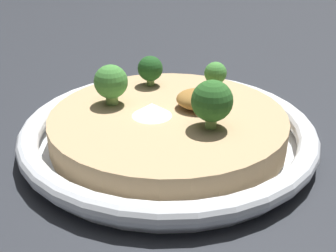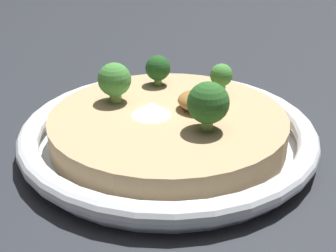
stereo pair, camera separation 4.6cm
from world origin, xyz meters
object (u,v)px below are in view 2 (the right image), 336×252
Objects in this scene: broccoli_left at (208,103)px; broccoli_right at (115,80)px; broccoli_front_right at (158,68)px; broccoli_front_left at (221,76)px; risotto_bowl at (168,130)px.

broccoli_left reaches higher than broccoli_right.
broccoli_left is 1.10× the size of broccoli_right.
broccoli_right reaches higher than broccoli_front_right.
broccoli_left is 1.33× the size of broccoli_front_right.
broccoli_front_left is 0.12m from broccoli_right.
broccoli_right is 0.07m from broccoli_front_right.
broccoli_right is at bearing 18.61° from broccoli_front_left.
risotto_bowl is 6.44× the size of broccoli_left.
risotto_bowl is 0.09m from broccoli_front_left.
broccoli_left is at bearing 85.00° from broccoli_front_left.
broccoli_left is at bearing 153.54° from broccoli_right.
risotto_bowl is at bearing 107.64° from broccoli_front_right.
broccoli_front_left is (-0.01, -0.09, -0.01)m from broccoli_left.
broccoli_front_left is 1.01× the size of broccoli_front_right.
broccoli_right is 1.21× the size of broccoli_front_right.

